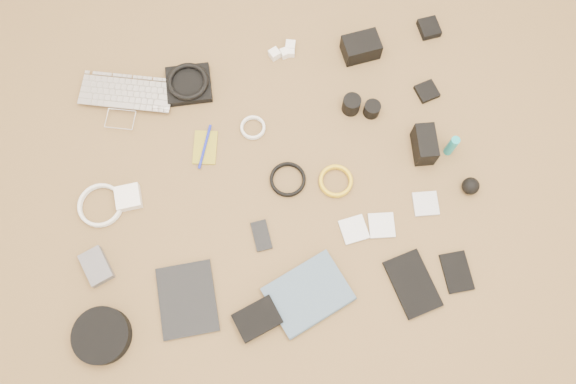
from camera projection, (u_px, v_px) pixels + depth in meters
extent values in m
cube|color=olive|center=(273.00, 187.00, 1.88)|extent=(4.00, 4.00, 0.04)
imported|color=silver|center=(125.00, 105.00, 1.94)|extent=(0.37, 0.31, 0.03)
cube|color=black|center=(189.00, 85.00, 1.96)|extent=(0.16, 0.15, 0.03)
torus|color=black|center=(188.00, 81.00, 1.94)|extent=(0.17, 0.17, 0.02)
cube|color=white|center=(274.00, 54.00, 2.00)|extent=(0.04, 0.04, 0.03)
cube|color=white|center=(291.00, 52.00, 2.00)|extent=(0.03, 0.03, 0.03)
cube|color=white|center=(290.00, 46.00, 2.01)|extent=(0.04, 0.04, 0.03)
cube|color=white|center=(285.00, 53.00, 2.00)|extent=(0.04, 0.04, 0.03)
cube|color=black|center=(361.00, 47.00, 1.98)|extent=(0.13, 0.10, 0.07)
cube|color=black|center=(429.00, 28.00, 2.03)|extent=(0.07, 0.08, 0.03)
cube|color=olive|center=(205.00, 147.00, 1.90)|extent=(0.10, 0.14, 0.01)
cylinder|color=#151FAF|center=(205.00, 147.00, 1.89)|extent=(0.07, 0.15, 0.01)
torus|color=white|center=(253.00, 128.00, 1.92)|extent=(0.10, 0.10, 0.01)
cylinder|color=black|center=(351.00, 105.00, 1.92)|extent=(0.08, 0.08, 0.07)
cylinder|color=black|center=(372.00, 109.00, 1.92)|extent=(0.06, 0.06, 0.05)
cube|color=black|center=(427.00, 91.00, 1.96)|extent=(0.08, 0.08, 0.02)
cube|color=white|center=(128.00, 197.00, 1.84)|extent=(0.08, 0.08, 0.03)
torus|color=white|center=(101.00, 206.00, 1.84)|extent=(0.19, 0.19, 0.01)
torus|color=black|center=(288.00, 180.00, 1.87)|extent=(0.14, 0.14, 0.01)
torus|color=gold|center=(336.00, 182.00, 1.86)|extent=(0.13, 0.13, 0.01)
cube|color=black|center=(424.00, 145.00, 1.86)|extent=(0.08, 0.13, 0.09)
cylinder|color=teal|center=(452.00, 146.00, 1.85)|extent=(0.03, 0.03, 0.10)
cube|color=#5A595E|center=(96.00, 266.00, 1.77)|extent=(0.10, 0.13, 0.03)
cube|color=black|center=(187.00, 299.00, 1.75)|extent=(0.18, 0.23, 0.01)
cube|color=black|center=(261.00, 236.00, 1.81)|extent=(0.06, 0.10, 0.01)
cube|color=silver|center=(354.00, 230.00, 1.81)|extent=(0.09, 0.09, 0.01)
cube|color=silver|center=(382.00, 225.00, 1.82)|extent=(0.09, 0.09, 0.01)
cube|color=silver|center=(426.00, 204.00, 1.84)|extent=(0.09, 0.09, 0.01)
sphere|color=black|center=(471.00, 186.00, 1.83)|extent=(0.06, 0.06, 0.06)
cylinder|color=black|center=(102.00, 336.00, 1.70)|extent=(0.18, 0.18, 0.05)
cube|color=black|center=(257.00, 319.00, 1.72)|extent=(0.16, 0.13, 0.03)
imported|color=#435B72|center=(324.00, 319.00, 1.72)|extent=(0.29, 0.25, 0.02)
cube|color=black|center=(413.00, 284.00, 1.76)|extent=(0.15, 0.21, 0.01)
cube|color=black|center=(457.00, 272.00, 1.77)|extent=(0.08, 0.13, 0.01)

